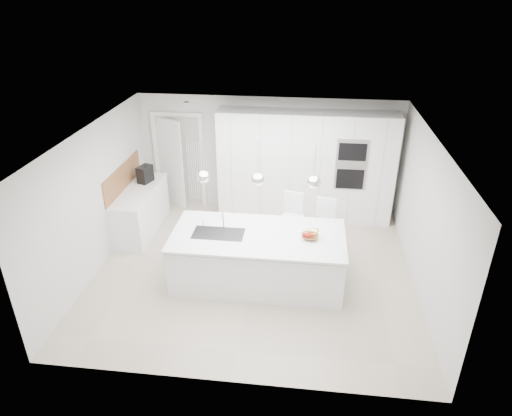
# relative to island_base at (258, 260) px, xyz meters

# --- Properties ---
(floor) EXTENTS (5.50, 5.50, 0.00)m
(floor) POSITION_rel_island_base_xyz_m (-0.10, 0.30, -0.43)
(floor) COLOR #C1B19A
(floor) RESTS_ON ground
(wall_back) EXTENTS (5.50, 0.00, 5.50)m
(wall_back) POSITION_rel_island_base_xyz_m (-0.10, 2.80, 0.82)
(wall_back) COLOR silver
(wall_back) RESTS_ON ground
(wall_left) EXTENTS (0.00, 5.00, 5.00)m
(wall_left) POSITION_rel_island_base_xyz_m (-2.85, 0.30, 0.82)
(wall_left) COLOR silver
(wall_left) RESTS_ON ground
(ceiling) EXTENTS (5.50, 5.50, 0.00)m
(ceiling) POSITION_rel_island_base_xyz_m (-0.10, 0.30, 2.07)
(ceiling) COLOR white
(ceiling) RESTS_ON wall_back
(tall_cabinets) EXTENTS (3.60, 0.60, 2.30)m
(tall_cabinets) POSITION_rel_island_base_xyz_m (0.70, 2.50, 0.72)
(tall_cabinets) COLOR white
(tall_cabinets) RESTS_ON floor
(oven_stack) EXTENTS (0.62, 0.04, 1.05)m
(oven_stack) POSITION_rel_island_base_xyz_m (1.60, 2.19, 0.92)
(oven_stack) COLOR #A5A5A8
(oven_stack) RESTS_ON tall_cabinets
(doorway_frame) EXTENTS (1.11, 0.08, 2.13)m
(doorway_frame) POSITION_rel_island_base_xyz_m (-2.05, 2.77, 0.59)
(doorway_frame) COLOR white
(doorway_frame) RESTS_ON floor
(hallway_door) EXTENTS (0.76, 0.38, 2.00)m
(hallway_door) POSITION_rel_island_base_xyz_m (-2.30, 2.72, 0.57)
(hallway_door) COLOR white
(hallway_door) RESTS_ON floor
(radiator) EXTENTS (0.32, 0.04, 1.40)m
(radiator) POSITION_rel_island_base_xyz_m (-1.73, 2.76, 0.42)
(radiator) COLOR white
(radiator) RESTS_ON floor
(left_base_cabinets) EXTENTS (0.60, 1.80, 0.86)m
(left_base_cabinets) POSITION_rel_island_base_xyz_m (-2.55, 1.50, 0.00)
(left_base_cabinets) COLOR white
(left_base_cabinets) RESTS_ON floor
(left_worktop) EXTENTS (0.62, 1.82, 0.04)m
(left_worktop) POSITION_rel_island_base_xyz_m (-2.55, 1.50, 0.45)
(left_worktop) COLOR white
(left_worktop) RESTS_ON left_base_cabinets
(oak_backsplash) EXTENTS (0.02, 1.80, 0.50)m
(oak_backsplash) POSITION_rel_island_base_xyz_m (-2.84, 1.50, 0.72)
(oak_backsplash) COLOR #935C30
(oak_backsplash) RESTS_ON wall_left
(island_base) EXTENTS (2.80, 1.20, 0.86)m
(island_base) POSITION_rel_island_base_xyz_m (0.00, 0.00, 0.00)
(island_base) COLOR white
(island_base) RESTS_ON floor
(island_worktop) EXTENTS (2.84, 1.40, 0.04)m
(island_worktop) POSITION_rel_island_base_xyz_m (0.00, 0.05, 0.45)
(island_worktop) COLOR white
(island_worktop) RESTS_ON island_base
(island_sink) EXTENTS (0.84, 0.44, 0.18)m
(island_sink) POSITION_rel_island_base_xyz_m (-0.65, -0.00, 0.39)
(island_sink) COLOR #3F3F42
(island_sink) RESTS_ON island_worktop
(island_tap) EXTENTS (0.02, 0.02, 0.30)m
(island_tap) POSITION_rel_island_base_xyz_m (-0.60, 0.20, 0.62)
(island_tap) COLOR white
(island_tap) RESTS_ON island_worktop
(pendant_left) EXTENTS (0.20, 0.20, 0.20)m
(pendant_left) POSITION_rel_island_base_xyz_m (-0.85, -0.00, 1.47)
(pendant_left) COLOR white
(pendant_left) RESTS_ON ceiling
(pendant_mid) EXTENTS (0.20, 0.20, 0.20)m
(pendant_mid) POSITION_rel_island_base_xyz_m (-0.00, -0.00, 1.47)
(pendant_mid) COLOR white
(pendant_mid) RESTS_ON ceiling
(pendant_right) EXTENTS (0.20, 0.20, 0.20)m
(pendant_right) POSITION_rel_island_base_xyz_m (0.85, -0.00, 1.47)
(pendant_right) COLOR white
(pendant_right) RESTS_ON ceiling
(fruit_bowl) EXTENTS (0.28, 0.28, 0.07)m
(fruit_bowl) POSITION_rel_island_base_xyz_m (0.84, 0.02, 0.50)
(fruit_bowl) COLOR #935C30
(fruit_bowl) RESTS_ON island_worktop
(espresso_machine) EXTENTS (0.29, 0.37, 0.34)m
(espresso_machine) POSITION_rel_island_base_xyz_m (-2.53, 1.90, 0.64)
(espresso_machine) COLOR black
(espresso_machine) RESTS_ON left_worktop
(bar_stool_left) EXTENTS (0.52, 0.63, 1.20)m
(bar_stool_left) POSITION_rel_island_base_xyz_m (0.53, 0.96, 0.17)
(bar_stool_left) COLOR white
(bar_stool_left) RESTS_ON floor
(bar_stool_right) EXTENTS (0.48, 0.59, 1.15)m
(bar_stool_right) POSITION_rel_island_base_xyz_m (1.12, 0.88, 0.14)
(bar_stool_right) COLOR white
(bar_stool_right) RESTS_ON floor
(apple_a) EXTENTS (0.09, 0.09, 0.09)m
(apple_a) POSITION_rel_island_base_xyz_m (0.81, 0.00, 0.54)
(apple_a) COLOR red
(apple_a) RESTS_ON fruit_bowl
(apple_b) EXTENTS (0.08, 0.08, 0.08)m
(apple_b) POSITION_rel_island_base_xyz_m (0.78, 0.02, 0.54)
(apple_b) COLOR red
(apple_b) RESTS_ON fruit_bowl
(apple_c) EXTENTS (0.07, 0.07, 0.07)m
(apple_c) POSITION_rel_island_base_xyz_m (0.86, 0.07, 0.54)
(apple_c) COLOR red
(apple_c) RESTS_ON fruit_bowl
(apple_extra_3) EXTENTS (0.08, 0.08, 0.08)m
(apple_extra_3) POSITION_rel_island_base_xyz_m (0.81, -0.00, 0.54)
(apple_extra_3) COLOR red
(apple_extra_3) RESTS_ON fruit_bowl
(banana_bunch) EXTENTS (0.25, 0.18, 0.23)m
(banana_bunch) POSITION_rel_island_base_xyz_m (0.87, 0.04, 0.59)
(banana_bunch) COLOR yellow
(banana_bunch) RESTS_ON fruit_bowl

